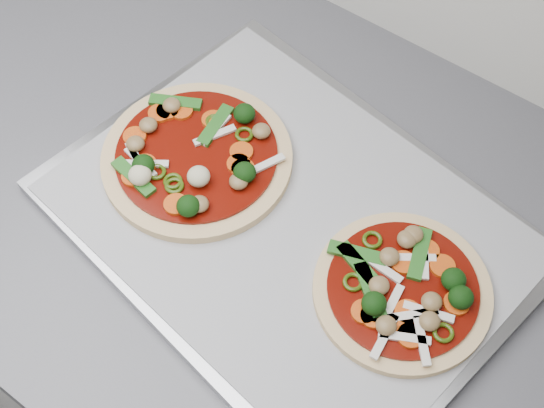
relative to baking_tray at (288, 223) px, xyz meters
The scene contains 5 objects.
countertop 0.22m from the baking_tray, ahead, with size 3.60×0.60×0.04m, color #56565C.
baking_tray is the anchor object (origin of this frame).
parchment 0.01m from the baking_tray, ahead, with size 0.45×0.33×0.00m, color #A2A2A7.
pizza_left 0.12m from the baking_tray, behind, with size 0.26×0.26×0.03m.
pizza_right 0.14m from the baking_tray, ahead, with size 0.20×0.20×0.03m.
Camera 1 is at (0.00, 0.96, 1.58)m, focal length 50.00 mm.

